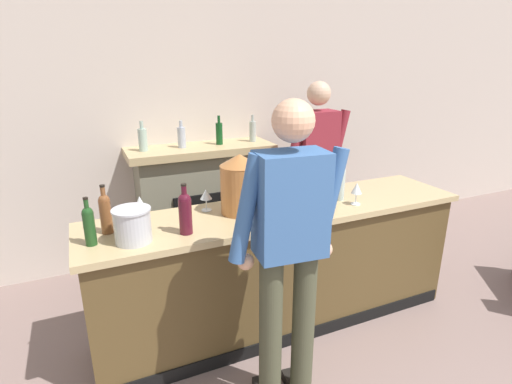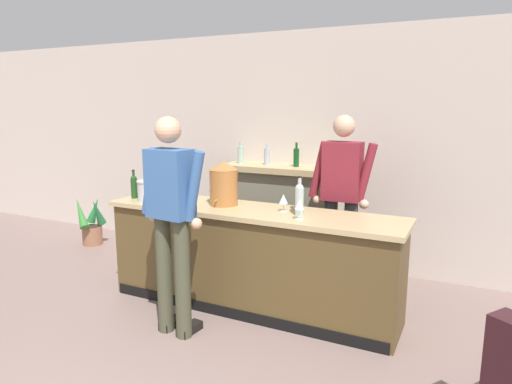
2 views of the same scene
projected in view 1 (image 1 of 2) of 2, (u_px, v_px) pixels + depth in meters
name	position (u px, v px, depth m)	size (l,w,h in m)	color
wall_back_panel	(217.00, 122.00, 4.10)	(12.00, 0.07, 2.75)	beige
bar_counter	(281.00, 267.00, 3.05)	(2.83, 0.65, 0.96)	brown
fireplace_stone	(203.00, 203.00, 4.01)	(1.39, 0.52, 1.48)	gray
person_customer	(289.00, 253.00, 2.11)	(0.66, 0.33, 1.82)	#434430
person_bartender	(315.00, 171.00, 3.69)	(0.66, 0.31, 1.81)	#3C3D41
copper_dispenser	(240.00, 184.00, 2.75)	(0.27, 0.31, 0.42)	#B67038
ice_bucket_steel	(133.00, 225.00, 2.34)	(0.23, 0.23, 0.21)	silver
wine_bottle_chardonnay_pale	(185.00, 211.00, 2.44)	(0.08, 0.08, 0.32)	#4E1221
wine_bottle_merlot_tall	(105.00, 212.00, 2.44)	(0.07, 0.07, 0.31)	brown
wine_bottle_cabernet_heavy	(340.00, 181.00, 3.02)	(0.08, 0.08, 0.34)	#ACBDB8
wine_bottle_port_short	(89.00, 224.00, 2.29)	(0.07, 0.07, 0.29)	#1C431A
wine_bottle_burgundy_dark	(322.00, 178.00, 3.14)	(0.08, 0.08, 0.30)	brown
wine_glass_front_right	(315.00, 187.00, 3.03)	(0.08, 0.08, 0.16)	silver
wine_glass_front_left	(140.00, 203.00, 2.66)	(0.08, 0.08, 0.16)	silver
wine_glass_by_dispenser	(357.00, 189.00, 2.93)	(0.08, 0.08, 0.17)	silver
wine_glass_mid_counter	(206.00, 195.00, 2.82)	(0.09, 0.09, 0.16)	silver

